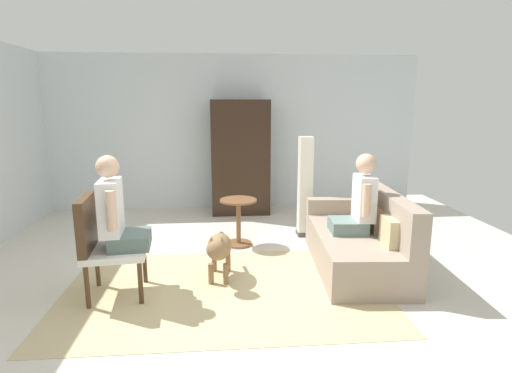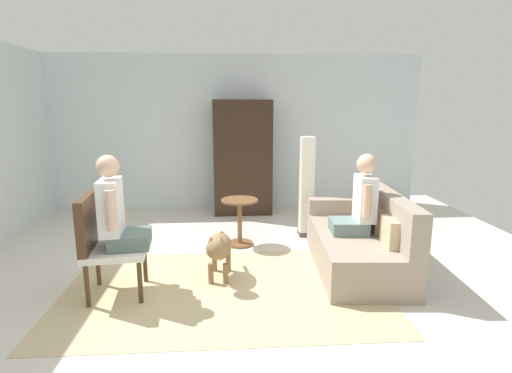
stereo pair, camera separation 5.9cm
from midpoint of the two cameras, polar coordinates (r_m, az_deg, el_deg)
The scene contains 11 objects.
ground_plane at distance 4.07m, azimuth -2.89°, elevation -14.63°, with size 7.90×7.90×0.00m, color beige.
back_wall at distance 7.02m, azimuth -3.57°, elevation 7.66°, with size 6.61×0.12×2.63m, color silver.
area_rug at distance 4.10m, azimuth -4.10°, elevation -14.39°, with size 3.14×2.00×0.01m, color #C6B284.
couch at distance 4.65m, azimuth 15.15°, elevation -7.57°, with size 0.99×1.79×0.86m.
armchair at distance 4.03m, azimuth -20.76°, elevation -6.91°, with size 0.61×0.61×0.98m.
person_on_couch at distance 4.49m, azimuth 15.00°, elevation -2.03°, with size 0.48×0.51×0.87m.
person_on_armchair at distance 3.93m, azimuth -18.90°, elevation -3.35°, with size 0.47×0.55×0.88m.
round_end_table at distance 5.17m, azimuth -2.02°, elevation -4.56°, with size 0.47×0.47×0.61m.
dog at distance 4.18m, azimuth -4.92°, elevation -8.75°, with size 0.29×0.79×0.55m.
column_lamp at distance 5.51m, azimuth 7.55°, elevation -0.16°, with size 0.20×0.20×1.38m.
armoire_cabinet at distance 6.65m, azimuth -1.66°, elevation 4.20°, with size 0.95×0.56×1.87m, color black.
Camera 2 is at (-0.03, -3.65, 1.80)m, focal length 28.02 mm.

